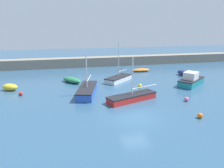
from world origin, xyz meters
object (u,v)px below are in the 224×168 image
sailboat_twin_hulled (87,91)px  fishing_dinghy_green (10,87)px  mooring_buoy_yellow (140,86)px  mooring_buoy_orange (200,116)px  rowboat_blue_near (141,70)px  open_tender_yellow (72,80)px  mooring_buoy_pink (186,99)px  mooring_buoy_red (21,94)px  sailboat_tall_mast (119,79)px  cabin_cruiser_white (191,80)px  sailboat_short_mast (132,97)px  rowboat_white_midwater (184,73)px

sailboat_twin_hulled → fishing_dinghy_green: bearing=-97.8°
mooring_buoy_yellow → mooring_buoy_orange: (1.89, -10.54, -0.03)m
rowboat_blue_near → fishing_dinghy_green: bearing=-159.9°
open_tender_yellow → fishing_dinghy_green: (-7.95, -2.22, 0.05)m
open_tender_yellow → mooring_buoy_pink: open_tender_yellow is taller
mooring_buoy_orange → mooring_buoy_red: size_ratio=1.10×
sailboat_tall_mast → mooring_buoy_yellow: (1.93, -4.00, -0.13)m
rowboat_blue_near → open_tender_yellow: (-12.48, -4.94, 0.11)m
mooring_buoy_orange → open_tender_yellow: bearing=124.8°
mooring_buoy_pink → mooring_buoy_yellow: bearing=117.0°
cabin_cruiser_white → rowboat_blue_near: (-3.59, 10.23, -0.43)m
sailboat_twin_hulled → mooring_buoy_pink: size_ratio=14.16×
sailboat_short_mast → mooring_buoy_orange: bearing=107.8°
mooring_buoy_pink → mooring_buoy_orange: mooring_buoy_orange is taller
sailboat_short_mast → open_tender_yellow: sailboat_short_mast is taller
rowboat_white_midwater → fishing_dinghy_green: 26.40m
sailboat_twin_hulled → open_tender_yellow: sailboat_twin_hulled is taller
sailboat_twin_hulled → fishing_dinghy_green: sailboat_twin_hulled is taller
sailboat_twin_hulled → sailboat_tall_mast: (5.33, 5.35, -0.10)m
open_tender_yellow → mooring_buoy_yellow: bearing=-155.3°
open_tender_yellow → mooring_buoy_pink: (11.93, -11.01, -0.16)m
rowboat_white_midwater → mooring_buoy_red: (-24.61, -5.03, -0.20)m
mooring_buoy_pink → mooring_buoy_red: bearing=161.1°
rowboat_blue_near → sailboat_tall_mast: size_ratio=0.58×
fishing_dinghy_green → mooring_buoy_pink: size_ratio=4.78×
fishing_dinghy_green → mooring_buoy_orange: fishing_dinghy_green is taller
open_tender_yellow → mooring_buoy_orange: bearing=178.3°
rowboat_white_midwater → mooring_buoy_red: 25.12m
rowboat_blue_near → fishing_dinghy_green: 21.65m
sailboat_twin_hulled → fishing_dinghy_green: (-9.46, 3.94, -0.06)m
open_tender_yellow → sailboat_short_mast: bearing=176.4°
open_tender_yellow → rowboat_white_midwater: rowboat_white_midwater is taller
mooring_buoy_yellow → rowboat_blue_near: bearing=69.2°
open_tender_yellow → rowboat_white_midwater: bearing=-125.7°
cabin_cruiser_white → mooring_buoy_yellow: 7.33m
sailboat_short_mast → rowboat_white_midwater: bearing=-161.4°
rowboat_blue_near → sailboat_twin_hulled: (-10.97, -11.10, 0.22)m
open_tender_yellow → mooring_buoy_yellow: size_ratio=6.84×
mooring_buoy_yellow → fishing_dinghy_green: bearing=171.2°
sailboat_tall_mast → mooring_buoy_yellow: sailboat_tall_mast is taller
mooring_buoy_red → sailboat_short_mast: bearing=-20.7°
cabin_cruiser_white → mooring_buoy_pink: size_ratio=10.73×
rowboat_blue_near → mooring_buoy_pink: size_ratio=6.90×
fishing_dinghy_green → mooring_buoy_yellow: 16.92m
mooring_buoy_pink → mooring_buoy_red: mooring_buoy_pink is taller
rowboat_white_midwater → mooring_buoy_pink: size_ratio=6.71×
cabin_cruiser_white → fishing_dinghy_green: (-24.02, 3.07, -0.27)m
cabin_cruiser_white → sailboat_tall_mast: (-9.23, 4.48, -0.31)m
mooring_buoy_red → fishing_dinghy_green: bearing=123.2°
open_tender_yellow → mooring_buoy_orange: open_tender_yellow is taller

